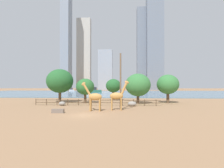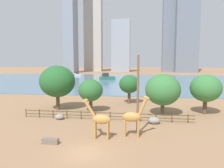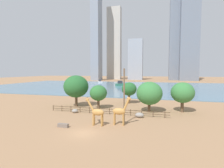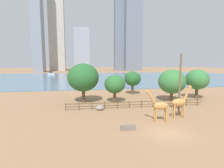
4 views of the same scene
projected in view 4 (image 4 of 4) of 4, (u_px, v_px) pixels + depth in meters
ground_plane at (102, 77)px, 99.07m from camera, size 400.00×400.00×0.00m
harbor_water at (103, 78)px, 96.12m from camera, size 180.00×86.00×0.20m
giraffe_tall at (180, 102)px, 26.14m from camera, size 3.27×0.93×5.11m
giraffe_companion at (159, 106)px, 24.35m from camera, size 3.45×0.96×4.82m
utility_pole at (180, 85)px, 26.94m from camera, size 0.28×0.28×9.70m
boulder_near_fence at (100, 108)px, 30.57m from camera, size 1.36×1.14×0.85m
boulder_by_pole at (177, 105)px, 32.39m from camera, size 1.71×1.30×0.97m
feeding_trough at (128, 128)px, 21.56m from camera, size 1.80×0.60×0.60m
enclosure_fence at (137, 104)px, 32.23m from camera, size 26.12×0.14×1.30m
tree_left_large at (172, 82)px, 37.30m from camera, size 5.75×5.75×6.86m
tree_center_broad at (115, 84)px, 36.17m from camera, size 4.27×4.27×5.78m
tree_right_tall at (83, 78)px, 35.95m from camera, size 6.42×6.42×8.14m
tree_left_small at (133, 79)px, 45.62m from camera, size 4.25×4.25×6.03m
tree_right_small at (197, 80)px, 40.19m from camera, size 5.13×5.13×6.73m
boat_ferry at (51, 73)px, 117.01m from camera, size 5.02×6.02×2.57m
boat_sailboat at (83, 75)px, 98.13m from camera, size 7.49×6.19×3.19m
skyline_tower_needle at (37, 12)px, 146.04m from camera, size 8.04×12.66×101.61m
skyline_block_central at (82, 50)px, 174.92m from camera, size 15.04×8.14×42.49m
skyline_tower_glass at (120, 28)px, 180.68m from camera, size 11.09×9.58×87.69m
skyline_block_left at (57, 31)px, 174.95m from camera, size 15.13×8.34×78.84m
skyline_block_right at (133, 17)px, 172.74m from camera, size 16.73×10.54×106.57m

